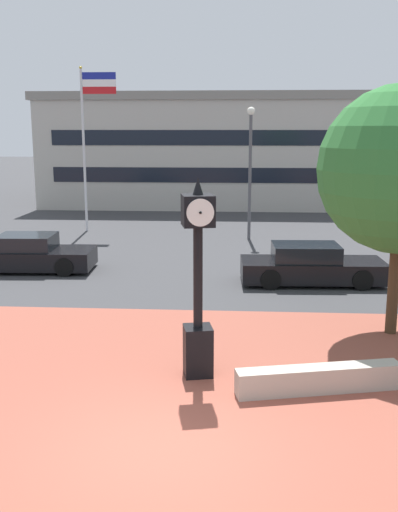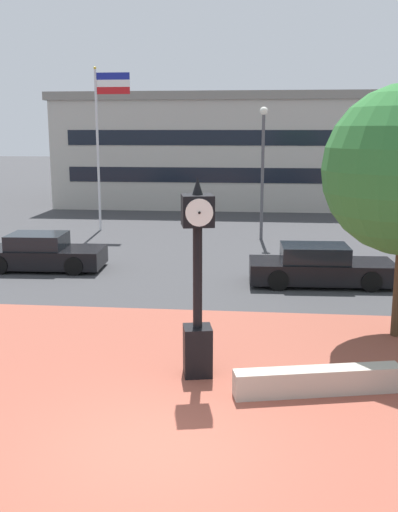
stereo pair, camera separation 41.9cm
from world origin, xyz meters
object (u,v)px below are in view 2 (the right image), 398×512
car_street_far (319,267)px  street_lamp_post (263,158)px  car_street_mid (42,253)px  flagpole_primary (102,134)px  civic_building (248,149)px  street_clock (198,289)px

car_street_far → street_lamp_post: 8.56m
car_street_mid → street_lamp_post: (7.77, 6.62, 3.07)m
car_street_far → flagpole_primary: bearing=-137.2°
car_street_far → civic_building: bearing=-175.5°
flagpole_primary → street_lamp_post: 7.99m
car_street_far → street_lamp_post: (-1.86, 7.77, 3.07)m
civic_building → street_lamp_post: bearing=-86.5°
street_clock → car_street_mid: street_clock is taller
civic_building → flagpole_primary: bearing=-115.4°
flagpole_primary → car_street_mid: bearing=-90.3°
car_street_mid → civic_building: civic_building is taller
flagpole_primary → street_lamp_post: size_ratio=1.33×
car_street_mid → street_lamp_post: bearing=127.9°
car_street_mid → flagpole_primary: flagpole_primary is taller
car_street_far → street_clock: bearing=-24.9°
flagpole_primary → street_clock: bearing=-69.4°
civic_building → street_clock: bearing=-90.5°
street_clock → civic_building: size_ratio=0.16×
civic_building → car_street_far: bearing=-83.2°
street_clock → civic_building: bearing=77.5°
street_clock → street_lamp_post: size_ratio=0.68×
street_lamp_post → street_clock: bearing=-94.8°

